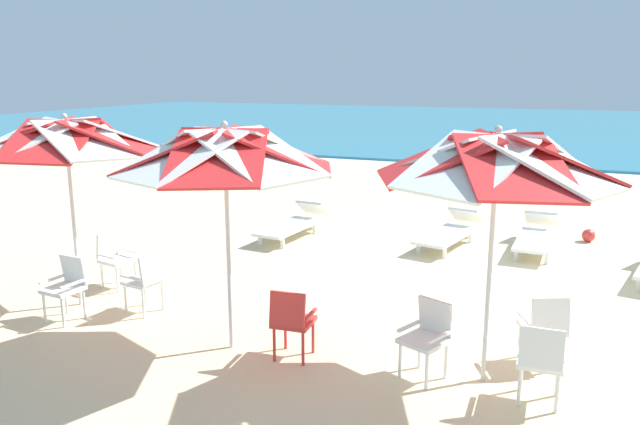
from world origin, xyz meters
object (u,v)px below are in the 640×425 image
Objects in this scene: plastic_chair_0 at (541,359)px; sun_lounger_1 at (536,236)px; plastic_chair_2 at (428,334)px; sun_lounger_2 at (450,232)px; beach_umbrella_2 at (66,138)px; beach_ball at (588,235)px; plastic_chair_5 at (115,256)px; plastic_chair_6 at (146,278)px; beach_umbrella_0 at (496,160)px; plastic_chair_1 at (545,325)px; sun_lounger_3 at (293,223)px; beach_umbrella_1 at (225,152)px; plastic_chair_3 at (292,319)px; plastic_chair_4 at (67,284)px.

sun_lounger_1 is at bearing 93.32° from plastic_chair_0.
sun_lounger_2 is (-0.74, 5.40, -0.22)m from plastic_chair_2.
beach_umbrella_2 is 7.04m from sun_lounger_2.
beach_ball is at bearing 48.26° from sun_lounger_1.
plastic_chair_6 is at bearing -32.24° from plastic_chair_5.
plastic_chair_5 is (-5.73, 0.98, -1.91)m from beach_umbrella_0.
plastic_chair_1 is at bearing 90.04° from plastic_chair_0.
plastic_chair_0 is 7.10m from sun_lounger_3.
plastic_chair_0 is 1.00× the size of plastic_chair_5.
plastic_chair_1 is 4.10m from beach_umbrella_1.
plastic_chair_2 is at bearing -5.87° from plastic_chair_6.
plastic_chair_3 is (-2.71, 0.00, 0.00)m from plastic_chair_0.
plastic_chair_4 is at bearing -171.50° from plastic_chair_1.
plastic_chair_6 is (-1.64, 0.56, -1.89)m from beach_umbrella_1.
beach_umbrella_2 is 2.20m from plastic_chair_6.
sun_lounger_2 is (4.37, 5.10, -2.11)m from beach_umbrella_2.
plastic_chair_5 is (-2.77, 1.27, -1.89)m from beach_umbrella_1.
beach_umbrella_2 is at bearing -105.87° from sun_lounger_3.
beach_umbrella_2 is 1.24× the size of sun_lounger_3.
beach_umbrella_1 is at bearing -106.32° from sun_lounger_2.
plastic_chair_4 is 6.94m from sun_lounger_2.
plastic_chair_4 is at bearing -101.75° from sun_lounger_3.
beach_umbrella_0 reaches higher than sun_lounger_1.
plastic_chair_6 is at bearing -92.59° from sun_lounger_3.
beach_umbrella_1 reaches higher than plastic_chair_4.
beach_umbrella_1 is 3.17× the size of plastic_chair_3.
plastic_chair_5 is 7.51m from sun_lounger_1.
plastic_chair_0 is 0.40× the size of sun_lounger_1.
plastic_chair_2 reaches higher than sun_lounger_3.
plastic_chair_2 is at bearing 171.42° from plastic_chair_0.
beach_umbrella_2 reaches higher than plastic_chair_1.
beach_umbrella_1 is 2.06m from plastic_chair_3.
beach_umbrella_1 is (-2.96, -0.29, -0.02)m from beach_umbrella_0.
plastic_chair_4 is 9.56m from beach_ball.
sun_lounger_3 is at bearing -170.53° from sun_lounger_2.
plastic_chair_6 is at bearing 173.52° from plastic_chair_0.
beach_umbrella_0 is 1.26× the size of sun_lounger_3.
sun_lounger_3 is at bearing 132.80° from beach_umbrella_0.
sun_lounger_1 is at bearing 9.67° from sun_lounger_3.
sun_lounger_3 is at bearing -170.33° from sun_lounger_1.
plastic_chair_3 is at bearing -13.36° from plastic_chair_6.
sun_lounger_3 is at bearing 134.45° from plastic_chair_0.
beach_umbrella_0 reaches higher than beach_umbrella_2.
beach_ball is at bearing 59.03° from beach_umbrella_1.
beach_umbrella_0 is at bearing -1.63° from beach_umbrella_2.
plastic_chair_0 is 2.71m from plastic_chair_3.
plastic_chair_2 is at bearing -98.31° from sun_lounger_1.
beach_umbrella_1 is 8.33m from beach_ball.
plastic_chair_4 reaches higher than sun_lounger_2.
plastic_chair_4 is at bearing -133.81° from beach_ball.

